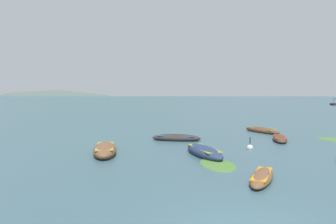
# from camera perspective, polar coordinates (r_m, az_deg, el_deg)

# --- Properties ---
(ground_plane) EXTENTS (6000.00, 6000.00, 0.00)m
(ground_plane) POSITION_cam_1_polar(r_m,az_deg,el_deg) (1506.90, -1.92, 3.13)
(ground_plane) COLOR #385660
(mountain_1) EXTENTS (1632.19, 1632.19, 600.16)m
(mountain_1) POSITION_cam_1_polar(r_m,az_deg,el_deg) (1856.90, -12.75, 12.37)
(mountain_1) COLOR #4C5B56
(mountain_1) RESTS_ON ground
(mountain_2) EXTENTS (756.00, 756.00, 274.69)m
(mountain_2) POSITION_cam_1_polar(r_m,az_deg,el_deg) (1970.13, 1.88, 7.15)
(mountain_2) COLOR slate
(mountain_2) RESTS_ON ground
(mountain_3) EXTENTS (568.89, 568.89, 201.90)m
(mountain_3) POSITION_cam_1_polar(r_m,az_deg,el_deg) (2169.04, 26.46, 5.50)
(mountain_3) COLOR #4C5B56
(mountain_3) RESTS_ON ground
(rowboat_0) EXTENTS (3.96, 2.02, 0.62)m
(rowboat_0) POSITION_cam_1_polar(r_m,az_deg,el_deg) (22.76, 1.62, -5.05)
(rowboat_0) COLOR #2D2826
(rowboat_0) RESTS_ON ground
(rowboat_1) EXTENTS (2.12, 3.92, 0.52)m
(rowboat_1) POSITION_cam_1_polar(r_m,az_deg,el_deg) (24.25, 20.84, -4.82)
(rowboat_1) COLOR #4C3323
(rowboat_1) RESTS_ON ground
(rowboat_3) EXTENTS (2.27, 4.40, 0.70)m
(rowboat_3) POSITION_cam_1_polar(r_m,az_deg,el_deg) (17.27, 7.00, -7.67)
(rowboat_3) COLOR navy
(rowboat_3) RESTS_ON ground
(rowboat_4) EXTENTS (2.73, 4.48, 0.59)m
(rowboat_4) POSITION_cam_1_polar(r_m,az_deg,el_deg) (29.07, 17.77, -3.41)
(rowboat_4) COLOR brown
(rowboat_4) RESTS_ON ground
(rowboat_5) EXTENTS (1.94, 4.34, 0.77)m
(rowboat_5) POSITION_cam_1_polar(r_m,az_deg,el_deg) (18.01, -12.13, -7.19)
(rowboat_5) COLOR brown
(rowboat_5) RESTS_ON ground
(rowboat_7) EXTENTS (2.22, 3.27, 0.45)m
(rowboat_7) POSITION_cam_1_polar(r_m,az_deg,el_deg) (12.89, 17.73, -11.92)
(rowboat_7) COLOR brown
(rowboat_7) RESTS_ON ground
(mooring_buoy) EXTENTS (0.40, 0.40, 0.90)m
(mooring_buoy) POSITION_cam_1_polar(r_m,az_deg,el_deg) (19.93, 15.60, -6.66)
(mooring_buoy) COLOR silver
(mooring_buoy) RESTS_ON ground
(weed_patch_0) EXTENTS (2.95, 3.12, 0.14)m
(weed_patch_0) POSITION_cam_1_polar(r_m,az_deg,el_deg) (26.75, 29.46, -4.65)
(weed_patch_0) COLOR #477033
(weed_patch_0) RESTS_ON ground
(weed_patch_1) EXTENTS (1.81, 3.24, 0.14)m
(weed_patch_1) POSITION_cam_1_polar(r_m,az_deg,el_deg) (15.28, 9.56, -9.96)
(weed_patch_1) COLOR #477033
(weed_patch_1) RESTS_ON ground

